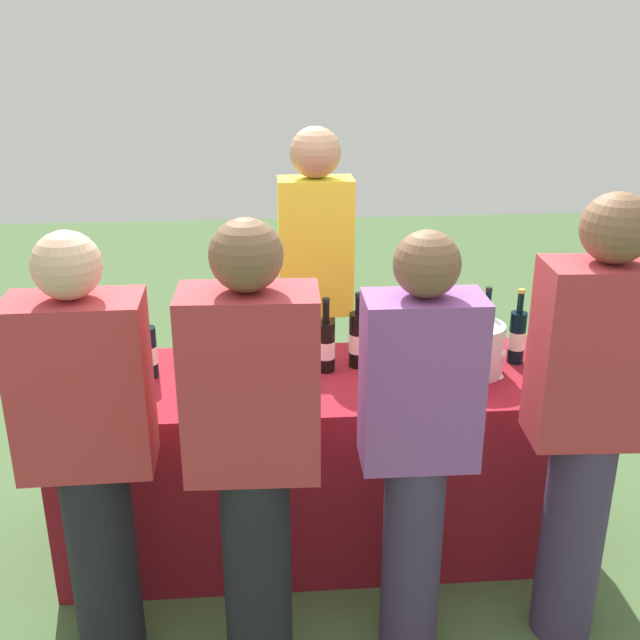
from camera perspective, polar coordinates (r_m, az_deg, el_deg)
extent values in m
plane|color=#476638|center=(3.55, 0.00, -15.88)|extent=(12.00, 12.00, 0.00)
cube|color=maroon|center=(3.33, 0.00, -10.43)|extent=(2.13, 0.70, 0.79)
cylinder|color=black|center=(3.17, -12.71, -2.36)|extent=(0.07, 0.07, 0.22)
cylinder|color=black|center=(3.12, -12.93, 0.18)|extent=(0.03, 0.03, 0.09)
cylinder|color=maroon|center=(3.10, -13.01, 1.07)|extent=(0.03, 0.03, 0.02)
cylinder|color=silver|center=(3.18, -12.70, -2.54)|extent=(0.07, 0.07, 0.08)
cylinder|color=black|center=(3.24, -10.07, -1.50)|extent=(0.06, 0.06, 0.23)
cylinder|color=black|center=(3.19, -10.24, 1.06)|extent=(0.02, 0.02, 0.08)
cylinder|color=maroon|center=(3.17, -10.30, 1.88)|extent=(0.03, 0.03, 0.02)
cylinder|color=silver|center=(3.25, -10.05, -1.69)|extent=(0.07, 0.07, 0.08)
cylinder|color=black|center=(3.15, 0.44, -2.00)|extent=(0.08, 0.08, 0.21)
cylinder|color=black|center=(3.09, 0.45, 0.58)|extent=(0.03, 0.03, 0.09)
cylinder|color=black|center=(3.07, 0.45, 1.50)|extent=(0.03, 0.03, 0.02)
cylinder|color=silver|center=(3.15, 0.44, -2.18)|extent=(0.08, 0.08, 0.08)
cylinder|color=black|center=(3.19, 2.85, -1.50)|extent=(0.08, 0.08, 0.24)
cylinder|color=black|center=(3.14, 2.90, 1.11)|extent=(0.03, 0.03, 0.07)
cylinder|color=black|center=(3.12, 2.91, 1.88)|extent=(0.03, 0.03, 0.02)
cylinder|color=silver|center=(3.20, 2.84, -1.69)|extent=(0.08, 0.08, 0.08)
cylinder|color=black|center=(3.28, 4.34, -1.05)|extent=(0.08, 0.08, 0.22)
cylinder|color=black|center=(3.23, 4.41, 1.32)|extent=(0.03, 0.03, 0.07)
cylinder|color=black|center=(3.22, 4.44, 2.05)|extent=(0.03, 0.03, 0.02)
cylinder|color=silver|center=(3.29, 4.34, -1.23)|extent=(0.08, 0.08, 0.08)
cylinder|color=black|center=(3.26, 9.67, -1.46)|extent=(0.07, 0.07, 0.22)
cylinder|color=black|center=(3.21, 9.83, 1.01)|extent=(0.03, 0.03, 0.08)
cylinder|color=gold|center=(3.19, 9.89, 1.85)|extent=(0.03, 0.03, 0.02)
cylinder|color=silver|center=(3.26, 9.66, -1.64)|extent=(0.07, 0.07, 0.08)
cylinder|color=black|center=(3.31, 12.25, -1.10)|extent=(0.07, 0.07, 0.24)
cylinder|color=black|center=(3.25, 12.46, 1.48)|extent=(0.03, 0.03, 0.08)
cylinder|color=black|center=(3.24, 12.52, 2.27)|extent=(0.03, 0.03, 0.02)
cylinder|color=silver|center=(3.31, 12.23, -1.29)|extent=(0.07, 0.07, 0.08)
cylinder|color=black|center=(3.33, 14.50, -1.27)|extent=(0.07, 0.07, 0.23)
cylinder|color=black|center=(3.28, 14.75, 1.25)|extent=(0.03, 0.03, 0.09)
cylinder|color=gold|center=(3.26, 14.83, 2.11)|extent=(0.03, 0.03, 0.02)
cylinder|color=silver|center=(3.34, 14.49, -1.45)|extent=(0.07, 0.07, 0.08)
cylinder|color=silver|center=(2.98, -9.31, -6.01)|extent=(0.07, 0.07, 0.00)
cylinder|color=silver|center=(2.96, -9.35, -5.35)|extent=(0.01, 0.01, 0.07)
sphere|color=silver|center=(2.93, -9.43, -4.13)|extent=(0.07, 0.07, 0.07)
cylinder|color=silver|center=(3.04, -5.46, -5.16)|extent=(0.06, 0.06, 0.00)
cylinder|color=silver|center=(3.03, -5.48, -4.56)|extent=(0.01, 0.01, 0.07)
sphere|color=silver|center=(3.00, -5.52, -3.49)|extent=(0.06, 0.06, 0.06)
sphere|color=#590C19|center=(3.01, -5.51, -3.68)|extent=(0.03, 0.03, 0.03)
cylinder|color=silver|center=(3.09, 8.36, -4.88)|extent=(0.06, 0.06, 0.00)
cylinder|color=silver|center=(3.07, 8.40, -4.21)|extent=(0.01, 0.01, 0.08)
sphere|color=silver|center=(3.04, 8.47, -3.07)|extent=(0.07, 0.07, 0.07)
sphere|color=#590C19|center=(3.05, 8.46, -3.26)|extent=(0.04, 0.04, 0.04)
cylinder|color=silver|center=(3.08, 11.73, -5.18)|extent=(0.07, 0.07, 0.00)
cylinder|color=silver|center=(3.07, 11.79, -4.56)|extent=(0.01, 0.01, 0.07)
sphere|color=silver|center=(3.04, 11.88, -3.39)|extent=(0.07, 0.07, 0.07)
sphere|color=#590C19|center=(3.04, 11.86, -3.61)|extent=(0.04, 0.04, 0.04)
cylinder|color=silver|center=(3.22, 12.99, -4.11)|extent=(0.06, 0.06, 0.00)
cylinder|color=silver|center=(3.20, 13.05, -3.51)|extent=(0.01, 0.01, 0.07)
sphere|color=silver|center=(3.18, 13.14, -2.46)|extent=(0.06, 0.06, 0.06)
cylinder|color=silver|center=(3.20, 11.47, -2.11)|extent=(0.24, 0.24, 0.21)
cylinder|color=brown|center=(3.84, -0.31, -5.28)|extent=(0.19, 0.19, 0.85)
cube|color=yellow|center=(3.57, -0.33, 5.50)|extent=(0.34, 0.19, 0.64)
sphere|color=tan|center=(3.48, -0.35, 12.42)|extent=(0.23, 0.23, 0.23)
cylinder|color=black|center=(2.89, -15.85, -16.96)|extent=(0.23, 0.23, 0.78)
cube|color=#B23338|center=(2.54, -17.38, -4.70)|extent=(0.43, 0.24, 0.59)
sphere|color=#D8AD8C|center=(2.40, -18.41, 3.89)|extent=(0.21, 0.21, 0.21)
cylinder|color=black|center=(2.74, -4.69, -18.16)|extent=(0.23, 0.23, 0.81)
cube|color=#B23338|center=(2.36, -5.20, -4.79)|extent=(0.43, 0.25, 0.61)
sphere|color=brown|center=(2.21, -5.55, 4.84)|extent=(0.22, 0.22, 0.22)
cylinder|color=#3F3351|center=(2.85, 6.86, -16.96)|extent=(0.21, 0.21, 0.78)
cube|color=#8C4C99|center=(2.49, 7.54, -4.58)|extent=(0.38, 0.21, 0.58)
sphere|color=brown|center=(2.34, 8.00, 4.16)|extent=(0.21, 0.21, 0.21)
cylinder|color=#3F3351|center=(3.00, 18.31, -15.14)|extent=(0.22, 0.22, 0.83)
cube|color=#B23338|center=(2.65, 20.08, -2.39)|extent=(0.42, 0.24, 0.62)
sphere|color=brown|center=(2.53, 21.28, 6.42)|extent=(0.22, 0.22, 0.22)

